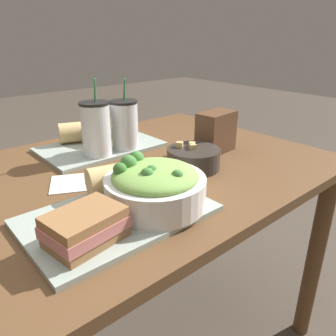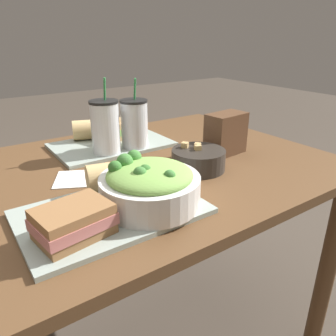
# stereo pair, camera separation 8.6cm
# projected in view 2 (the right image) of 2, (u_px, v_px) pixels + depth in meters

# --- Properties ---
(dining_table) EXTENTS (1.32, 0.88, 0.77)m
(dining_table) POSITION_uv_depth(u_px,v_px,m) (125.00, 200.00, 1.03)
(dining_table) COLOR brown
(dining_table) RESTS_ON ground_plane
(tray_near) EXTENTS (0.41, 0.27, 0.01)m
(tray_near) POSITION_uv_depth(u_px,v_px,m) (112.00, 212.00, 0.75)
(tray_near) COLOR #99A89E
(tray_near) RESTS_ON dining_table
(tray_far) EXTENTS (0.41, 0.27, 0.01)m
(tray_far) POSITION_uv_depth(u_px,v_px,m) (112.00, 145.00, 1.20)
(tray_far) COLOR #99A89E
(tray_far) RESTS_ON dining_table
(salad_bowl) EXTENTS (0.23, 0.23, 0.12)m
(salad_bowl) POSITION_uv_depth(u_px,v_px,m) (149.00, 184.00, 0.75)
(salad_bowl) COLOR white
(salad_bowl) RESTS_ON tray_near
(soup_bowl) EXTENTS (0.16, 0.16, 0.08)m
(soup_bowl) POSITION_uv_depth(u_px,v_px,m) (198.00, 159.00, 0.99)
(soup_bowl) COLOR #2D2823
(soup_bowl) RESTS_ON dining_table
(sandwich_near) EXTENTS (0.16, 0.13, 0.06)m
(sandwich_near) POSITION_uv_depth(u_px,v_px,m) (73.00, 221.00, 0.64)
(sandwich_near) COLOR olive
(sandwich_near) RESTS_ON tray_near
(baguette_near) EXTENTS (0.16, 0.10, 0.07)m
(baguette_near) POSITION_uv_depth(u_px,v_px,m) (117.00, 175.00, 0.83)
(baguette_near) COLOR tan
(baguette_near) RESTS_ON tray_near
(sandwich_far) EXTENTS (0.16, 0.14, 0.06)m
(sandwich_far) POSITION_uv_depth(u_px,v_px,m) (114.00, 130.00, 1.24)
(sandwich_far) COLOR tan
(sandwich_far) RESTS_ON tray_far
(baguette_far) EXTENTS (0.14, 0.11, 0.07)m
(baguette_far) POSITION_uv_depth(u_px,v_px,m) (90.00, 130.00, 1.23)
(baguette_far) COLOR tan
(baguette_far) RESTS_ON tray_far
(drink_cup_dark) EXTENTS (0.09, 0.09, 0.24)m
(drink_cup_dark) POSITION_uv_depth(u_px,v_px,m) (105.00, 129.00, 1.07)
(drink_cup_dark) COLOR silver
(drink_cup_dark) RESTS_ON tray_far
(drink_cup_red) EXTENTS (0.09, 0.09, 0.24)m
(drink_cup_red) POSITION_uv_depth(u_px,v_px,m) (134.00, 125.00, 1.13)
(drink_cup_red) COLOR silver
(drink_cup_red) RESTS_ON tray_far
(chip_bag) EXTENTS (0.14, 0.09, 0.14)m
(chip_bag) POSITION_uv_depth(u_px,v_px,m) (226.00, 134.00, 1.11)
(chip_bag) COLOR brown
(chip_bag) RESTS_ON dining_table
(napkin_folded) EXTENTS (0.21, 0.18, 0.00)m
(napkin_folded) POSITION_uv_depth(u_px,v_px,m) (86.00, 178.00, 0.93)
(napkin_folded) COLOR white
(napkin_folded) RESTS_ON dining_table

